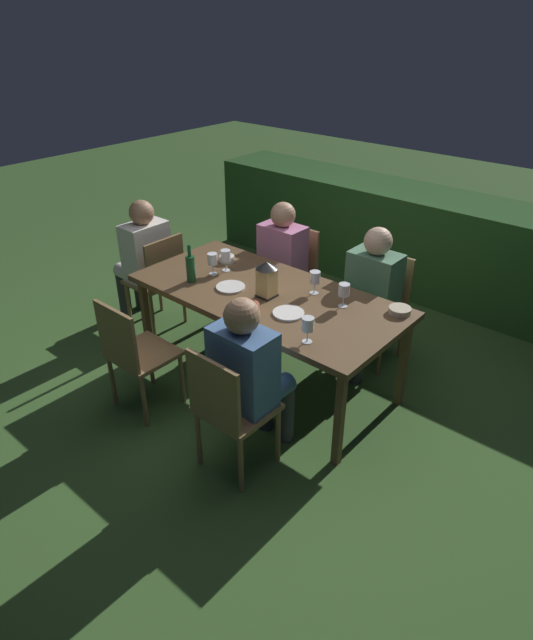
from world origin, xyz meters
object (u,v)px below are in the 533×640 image
Objects in this scene: plate_b at (288,313)px; dining_table at (266,299)px; green_bottle_on_table at (191,268)px; bowl_salad at (248,308)px; wine_glass_d at (226,257)px; wine_glass_e at (344,291)px; chair_side_right_a at (291,271)px; chair_head_near at (158,278)px; chair_side_right_b at (379,302)px; chair_side_left_b at (229,407)px; plate_a at (231,287)px; lantern_centerpiece at (267,277)px; person_in_blue at (251,371)px; chair_side_left_a at (135,352)px; bowl_bread at (227,258)px; wine_glass_b at (212,260)px; bowl_olives at (400,310)px; person_in_pink at (278,262)px; person_in_cream at (142,256)px; wine_glass_c at (308,325)px; person_in_green at (368,294)px; wine_glass_a at (315,278)px.

dining_table is at bearing 155.62° from plate_b.
green_bottle_on_table reaches higher than bowl_salad.
wine_glass_e is at bearing 5.87° from wine_glass_d.
chair_side_right_a is 1.17m from chair_head_near.
dining_table is 1.00m from chair_side_right_b.
chair_side_left_b reaches higher than plate_a.
plate_b is at bearing -19.90° from lantern_centerpiece.
person_in_blue reaches higher than wine_glass_e.
plate_a is (0.20, 0.75, 0.28)m from chair_side_left_a.
chair_side_right_b is at bearing 72.77° from bowl_salad.
wine_glass_e is at bearing -1.05° from bowl_bread.
person_in_blue reaches higher than bowl_bread.
wine_glass_b is (-0.96, 0.64, 0.24)m from person_in_blue.
chair_head_near is 5.83× the size of bowl_olives.
bowl_olives is (1.35, 0.27, -0.09)m from wine_glass_d.
wine_glass_e is (0.98, -0.48, 0.24)m from person_in_pink.
person_in_cream is 6.80× the size of wine_glass_c.
dining_table is at bearing -123.99° from person_in_green.
person_in_blue is 0.89m from wine_glass_e.
chair_side_right_a is at bearing 90.00° from person_in_pink.
bowl_olives is (2.12, 0.35, 0.29)m from chair_head_near.
green_bottle_on_table is 0.31m from wine_glass_d.
wine_glass_a is 0.81m from wine_glass_b.
person_in_blue is 1.32× the size of chair_side_right_a.
bowl_bread reaches higher than plate_a.
dining_table is at bearing 132.00° from lantern_centerpiece.
person_in_pink reaches higher than wine_glass_d.
chair_side_left_a is 5.15× the size of wine_glass_a.
chair_side_left_b is at bearing -107.80° from wine_glass_c.
green_bottle_on_table is (-0.99, 0.64, 0.38)m from chair_side_left_b.
plate_a is (0.20, -0.78, 0.13)m from person_in_pink.
wine_glass_e is at bearing 84.66° from person_in_blue.
plate_b is (-0.13, 0.72, 0.28)m from chair_side_left_b.
wine_glass_d is 0.79× the size of plate_a.
wine_glass_a is (-0.19, 1.08, 0.39)m from chair_side_left_b.
wine_glass_b reaches higher than bowl_salad.
person_in_cream is at bearing -175.19° from wine_glass_d.
plate_a is 1.00× the size of plate_b.
wine_glass_b reaches higher than plate_b.
bowl_salad is (1.34, -0.30, 0.30)m from chair_head_near.
wine_glass_a is (0.71, -0.65, 0.39)m from chair_side_right_a.
person_in_green reaches higher than bowl_olives.
person_in_cream is 1.57m from bowl_salad.
wine_glass_c is at bearing -4.41° from bowl_salad.
chair_side_right_a is (-0.90, 1.72, 0.00)m from chair_side_left_b.
bowl_olives is at bearing 15.47° from wine_glass_b.
green_bottle_on_table is at bearing -157.81° from bowl_olives.
lantern_centerpiece is (0.49, -0.90, 0.42)m from chair_side_right_a.
wine_glass_c reaches higher than chair_side_right_b.
person_in_cream is at bearing -139.05° from chair_side_right_a.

